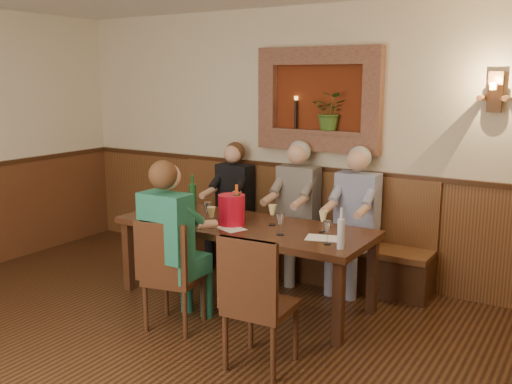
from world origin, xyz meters
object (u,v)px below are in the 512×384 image
(chair_near_left, at_px, (174,296))
(person_bench_right, at_px, (353,231))
(wine_bottle_green_b, at_px, (193,198))
(chair_near_right, at_px, (260,328))
(person_chair_front, at_px, (174,259))
(bench, at_px, (292,243))
(wine_bottle_green_a, at_px, (237,209))
(person_bench_left, at_px, (231,215))
(dining_table, at_px, (244,231))
(person_bench_mid, at_px, (294,222))
(spittoon_bucket, at_px, (232,210))
(water_bottle, at_px, (341,233))

(chair_near_left, height_order, person_bench_right, person_bench_right)
(wine_bottle_green_b, bearing_deg, chair_near_right, -36.12)
(person_chair_front, distance_m, wine_bottle_green_b, 0.97)
(bench, height_order, wine_bottle_green_a, wine_bottle_green_a)
(person_bench_left, distance_m, wine_bottle_green_a, 1.20)
(dining_table, height_order, person_bench_left, person_bench_left)
(dining_table, bearing_deg, chair_near_left, -102.84)
(person_bench_right, distance_m, wine_bottle_green_b, 1.61)
(chair_near_left, bearing_deg, person_bench_left, 95.52)
(chair_near_right, bearing_deg, wine_bottle_green_a, 127.55)
(dining_table, distance_m, person_bench_left, 1.11)
(person_bench_left, xyz_separation_m, wine_bottle_green_b, (0.11, -0.81, 0.35))
(person_bench_left, relative_size, person_chair_front, 0.96)
(bench, height_order, person_bench_mid, person_bench_mid)
(person_bench_mid, relative_size, wine_bottle_green_b, 3.65)
(chair_near_left, relative_size, person_bench_mid, 0.66)
(chair_near_right, relative_size, wine_bottle_green_a, 2.69)
(person_bench_mid, xyz_separation_m, person_chair_front, (-0.26, -1.61, -0.00))
(person_bench_left, distance_m, spittoon_bucket, 1.18)
(person_bench_mid, bearing_deg, chair_near_left, -99.02)
(spittoon_bucket, relative_size, wine_bottle_green_b, 0.71)
(person_chair_front, relative_size, wine_bottle_green_b, 3.65)
(person_chair_front, distance_m, water_bottle, 1.39)
(dining_table, distance_m, chair_near_left, 0.91)
(bench, bearing_deg, chair_near_left, -95.98)
(person_bench_mid, height_order, person_bench_right, person_bench_mid)
(person_bench_right, height_order, person_chair_front, person_chair_front)
(dining_table, height_order, person_chair_front, person_chair_front)
(chair_near_left, xyz_separation_m, wine_bottle_green_a, (0.16, 0.72, 0.63))
(dining_table, height_order, chair_near_right, chair_near_right)
(bench, bearing_deg, dining_table, -90.00)
(person_bench_left, bearing_deg, wine_bottle_green_a, -52.75)
(bench, xyz_separation_m, person_bench_right, (0.74, -0.11, 0.26))
(chair_near_left, relative_size, chair_near_right, 0.94)
(person_chair_front, bearing_deg, spittoon_bucket, 80.90)
(dining_table, bearing_deg, wine_bottle_green_a, -109.20)
(chair_near_left, bearing_deg, wine_bottle_green_b, 104.79)
(bench, height_order, person_bench_left, person_bench_left)
(dining_table, distance_m, bench, 1.01)
(chair_near_right, relative_size, spittoon_bucket, 3.62)
(dining_table, xyz_separation_m, water_bottle, (1.07, -0.25, 0.21))
(dining_table, relative_size, person_bench_mid, 1.67)
(bench, distance_m, chair_near_right, 2.08)
(person_bench_mid, distance_m, water_bottle, 1.50)
(spittoon_bucket, bearing_deg, bench, 85.74)
(person_bench_left, height_order, person_chair_front, person_chair_front)
(chair_near_right, height_order, person_bench_mid, person_bench_mid)
(wine_bottle_green_a, xyz_separation_m, water_bottle, (1.10, -0.18, -0.02))
(chair_near_left, xyz_separation_m, water_bottle, (1.26, 0.55, 0.60))
(dining_table, height_order, water_bottle, water_bottle)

